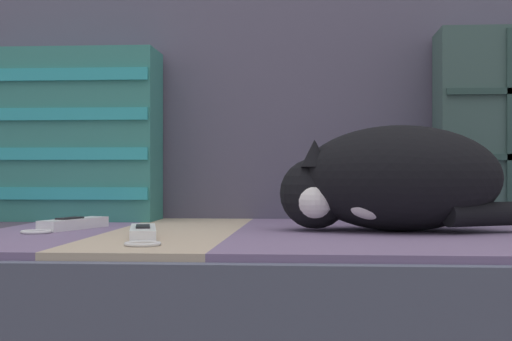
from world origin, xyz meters
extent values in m
cube|color=#4C5166|center=(0.00, 0.10, 0.28)|extent=(1.72, 0.87, 0.21)
cube|color=slate|center=(-0.31, 0.09, 0.38)|extent=(0.21, 0.78, 0.01)
cube|color=tan|center=(-0.10, 0.09, 0.38)|extent=(0.21, 0.78, 0.01)
cube|color=slate|center=(0.10, 0.09, 0.38)|extent=(0.21, 0.78, 0.01)
cube|color=slate|center=(0.31, 0.09, 0.38)|extent=(0.21, 0.78, 0.01)
cube|color=#514C60|center=(0.00, 0.48, 0.64)|extent=(1.72, 0.14, 0.50)
cube|color=#28423D|center=(0.49, 0.27, 0.58)|extent=(0.01, 0.01, 0.36)
cube|color=#337A70|center=(-0.39, 0.34, 0.56)|extent=(0.39, 0.13, 0.35)
cube|color=teal|center=(-0.39, 0.27, 0.44)|extent=(0.39, 0.01, 0.02)
cube|color=teal|center=(-0.39, 0.27, 0.52)|extent=(0.39, 0.01, 0.02)
cube|color=teal|center=(-0.39, 0.27, 0.60)|extent=(0.39, 0.01, 0.02)
cube|color=teal|center=(-0.39, 0.27, 0.68)|extent=(0.39, 0.01, 0.02)
ellipsoid|color=black|center=(0.27, 0.08, 0.48)|extent=(0.34, 0.22, 0.17)
sphere|color=black|center=(0.13, 0.08, 0.45)|extent=(0.12, 0.12, 0.12)
sphere|color=white|center=(0.13, 0.05, 0.44)|extent=(0.06, 0.06, 0.06)
ellipsoid|color=white|center=(0.22, 0.02, 0.45)|extent=(0.10, 0.05, 0.08)
cylinder|color=black|center=(0.40, 0.04, 0.42)|extent=(0.15, 0.10, 0.04)
cone|color=black|center=(0.13, 0.05, 0.52)|extent=(0.04, 0.04, 0.04)
cone|color=black|center=(0.13, 0.11, 0.52)|extent=(0.04, 0.04, 0.04)
cube|color=white|center=(-0.12, -0.11, 0.40)|extent=(0.07, 0.16, 0.02)
cube|color=black|center=(-0.12, -0.12, 0.41)|extent=(0.03, 0.06, 0.00)
cube|color=black|center=(-0.13, -0.04, 0.40)|extent=(0.03, 0.01, 0.02)
torus|color=silver|center=(-0.10, -0.21, 0.39)|extent=(0.06, 0.06, 0.01)
cube|color=white|center=(-0.28, 0.08, 0.40)|extent=(0.08, 0.16, 0.02)
cube|color=black|center=(-0.28, 0.07, 0.41)|extent=(0.04, 0.06, 0.00)
cube|color=black|center=(-0.26, 0.15, 0.40)|extent=(0.03, 0.02, 0.02)
torus|color=silver|center=(-0.31, -0.01, 0.39)|extent=(0.06, 0.06, 0.01)
camera|label=1|loc=(0.13, -1.23, 0.48)|focal=55.00mm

